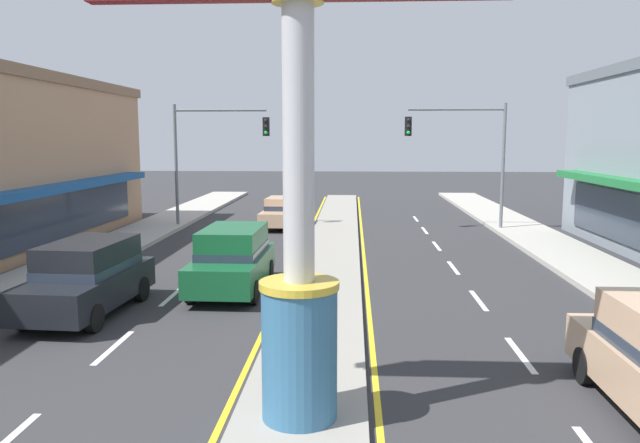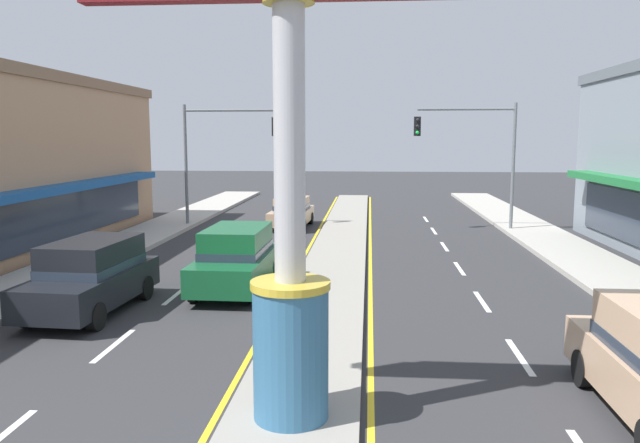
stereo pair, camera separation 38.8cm
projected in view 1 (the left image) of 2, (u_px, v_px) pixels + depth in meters
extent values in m
cube|color=gray|center=(329.00, 264.00, 22.00)|extent=(2.19, 52.00, 0.14)
cube|color=#ADA89E|center=(53.00, 273.00, 20.50)|extent=(2.81, 60.00, 0.18)
cube|color=#ADA89E|center=(613.00, 280.00, 19.55)|extent=(2.81, 60.00, 0.18)
cube|color=silver|center=(114.00, 347.00, 13.54)|extent=(0.14, 2.20, 0.01)
cube|color=silver|center=(172.00, 296.00, 17.89)|extent=(0.14, 2.20, 0.01)
cube|color=silver|center=(207.00, 265.00, 22.24)|extent=(0.14, 2.20, 0.01)
cube|color=silver|center=(231.00, 244.00, 26.60)|extent=(0.14, 2.20, 0.01)
cube|color=silver|center=(248.00, 229.00, 30.95)|extent=(0.14, 2.20, 0.01)
cube|color=silver|center=(261.00, 218.00, 35.30)|extent=(0.14, 2.20, 0.01)
cube|color=silver|center=(520.00, 354.00, 13.08)|extent=(0.14, 2.20, 0.01)
cube|color=silver|center=(478.00, 300.00, 17.43)|extent=(0.14, 2.20, 0.01)
cube|color=silver|center=(453.00, 268.00, 21.78)|extent=(0.14, 2.20, 0.01)
cube|color=silver|center=(437.00, 246.00, 26.14)|extent=(0.14, 2.20, 0.01)
cube|color=silver|center=(425.00, 230.00, 30.49)|extent=(0.14, 2.20, 0.01)
cube|color=silver|center=(416.00, 219.00, 34.84)|extent=(0.14, 2.20, 0.01)
cube|color=yellow|center=(294.00, 266.00, 22.08)|extent=(0.12, 52.00, 0.01)
cube|color=yellow|center=(365.00, 267.00, 21.95)|extent=(0.12, 52.00, 0.01)
cylinder|color=#33668C|center=(299.00, 354.00, 9.72)|extent=(1.19, 1.19, 2.10)
cylinder|color=gold|center=(299.00, 285.00, 9.57)|extent=(1.25, 1.25, 0.12)
cylinder|color=#B7B7BC|center=(298.00, 144.00, 9.27)|extent=(0.48, 0.48, 4.47)
cube|color=#195193|center=(27.00, 194.00, 21.59)|extent=(0.90, 22.02, 0.30)
cube|color=#283342|center=(18.00, 225.00, 21.77)|extent=(0.08, 21.24, 2.00)
cylinder|color=slate|center=(176.00, 167.00, 31.17)|extent=(0.16, 0.16, 6.20)
cylinder|color=slate|center=(220.00, 110.00, 30.67)|extent=(4.62, 0.12, 0.12)
cube|color=black|center=(266.00, 127.00, 30.50)|extent=(0.32, 0.24, 0.92)
sphere|color=black|center=(266.00, 120.00, 30.32)|extent=(0.17, 0.17, 0.17)
sphere|color=black|center=(266.00, 127.00, 30.36)|extent=(0.17, 0.17, 0.17)
sphere|color=#19D83F|center=(266.00, 133.00, 30.40)|extent=(0.17, 0.17, 0.17)
cylinder|color=slate|center=(503.00, 168.00, 29.90)|extent=(0.16, 0.16, 6.20)
cylinder|color=slate|center=(457.00, 109.00, 29.65)|extent=(4.62, 0.12, 0.12)
cube|color=black|center=(408.00, 126.00, 29.72)|extent=(0.32, 0.24, 0.92)
sphere|color=black|center=(409.00, 120.00, 29.54)|extent=(0.17, 0.17, 0.17)
sphere|color=black|center=(408.00, 126.00, 29.58)|extent=(0.17, 0.17, 0.17)
sphere|color=#19D83F|center=(408.00, 133.00, 29.62)|extent=(0.17, 0.17, 0.17)
cube|color=tan|center=(282.00, 216.00, 31.45)|extent=(1.95, 4.38, 0.66)
cube|color=tan|center=(283.00, 203.00, 31.53)|extent=(1.64, 2.22, 0.60)
cube|color=#283342|center=(283.00, 207.00, 31.56)|extent=(1.68, 2.24, 0.24)
cylinder|color=black|center=(295.00, 225.00, 30.10)|extent=(0.25, 0.63, 0.62)
cylinder|color=black|center=(262.00, 225.00, 30.25)|extent=(0.25, 0.63, 0.62)
cylinder|color=black|center=(302.00, 218.00, 32.73)|extent=(0.25, 0.63, 0.62)
cylinder|color=black|center=(271.00, 218.00, 32.88)|extent=(0.25, 0.63, 0.62)
cube|color=black|center=(87.00, 288.00, 15.99)|extent=(2.15, 4.70, 0.80)
cube|color=black|center=(89.00, 256.00, 16.06)|extent=(1.82, 2.94, 0.80)
cube|color=#283342|center=(89.00, 267.00, 16.10)|extent=(1.86, 2.97, 0.24)
cylinder|color=black|center=(94.00, 318.00, 14.54)|extent=(0.26, 0.69, 0.68)
cylinder|color=black|center=(24.00, 316.00, 14.72)|extent=(0.26, 0.69, 0.68)
cylinder|color=black|center=(141.00, 289.00, 17.35)|extent=(0.26, 0.69, 0.68)
cylinder|color=black|center=(82.00, 287.00, 17.53)|extent=(0.26, 0.69, 0.68)
cube|color=#14562D|center=(232.00, 268.00, 18.38)|extent=(1.97, 4.63, 0.80)
cube|color=#14562D|center=(233.00, 241.00, 18.46)|extent=(1.72, 2.88, 0.80)
cube|color=#283342|center=(233.00, 250.00, 18.49)|extent=(1.75, 2.91, 0.24)
cylinder|color=black|center=(253.00, 292.00, 16.96)|extent=(0.23, 0.68, 0.68)
cylinder|color=black|center=(191.00, 291.00, 17.08)|extent=(0.23, 0.68, 0.68)
cylinder|color=black|center=(269.00, 270.00, 19.78)|extent=(0.23, 0.68, 0.68)
cylinder|color=black|center=(215.00, 269.00, 19.90)|extent=(0.23, 0.68, 0.68)
cylinder|color=black|center=(585.00, 366.00, 11.51)|extent=(0.22, 0.68, 0.68)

